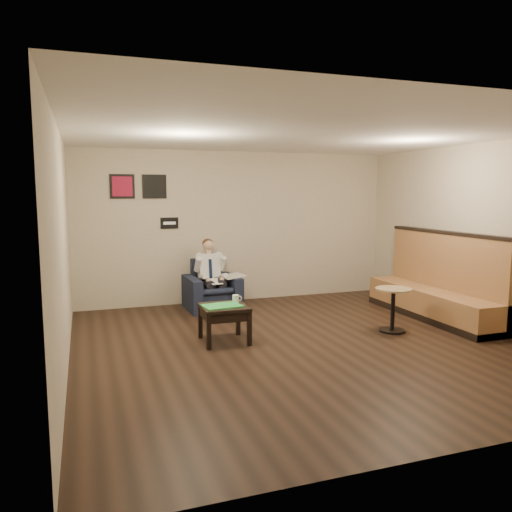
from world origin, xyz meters
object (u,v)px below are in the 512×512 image
object	(u,v)px
seated_man	(214,277)
coffee_mug	(236,299)
armchair	(212,285)
banquette	(433,276)
smartphone	(225,302)
cafe_table	(393,310)
side_table	(224,324)
green_folder	(222,306)

from	to	relation	value
seated_man	coffee_mug	distance (m)	1.72
armchair	banquette	world-z (taller)	banquette
smartphone	banquette	bearing A→B (deg)	11.17
smartphone	banquette	distance (m)	3.52
seated_man	cafe_table	world-z (taller)	seated_man
banquette	cafe_table	distance (m)	1.25
armchair	side_table	world-z (taller)	armchair
green_folder	cafe_table	distance (m)	2.55
seated_man	smartphone	world-z (taller)	seated_man
armchair	side_table	distance (m)	1.99
armchair	banquette	distance (m)	3.72
coffee_mug	cafe_table	bearing A→B (deg)	-11.11
seated_man	cafe_table	bearing A→B (deg)	-47.27
seated_man	side_table	bearing A→B (deg)	-102.31
green_folder	banquette	xyz separation A→B (m)	(3.61, 0.20, 0.18)
side_table	coffee_mug	size ratio (longest dim) A/B	5.79
coffee_mug	banquette	size ratio (longest dim) A/B	0.04
smartphone	seated_man	bearing A→B (deg)	92.10
seated_man	green_folder	xyz separation A→B (m)	(-0.36, -1.87, -0.07)
side_table	cafe_table	world-z (taller)	cafe_table
side_table	green_folder	xyz separation A→B (m)	(-0.03, -0.02, 0.26)
cafe_table	smartphone	bearing A→B (deg)	168.45
armchair	cafe_table	bearing A→B (deg)	-48.66
seated_man	green_folder	bearing A→B (deg)	-103.22
coffee_mug	banquette	world-z (taller)	banquette
coffee_mug	cafe_table	xyz separation A→B (m)	(2.29, -0.45, -0.24)
side_table	cafe_table	size ratio (longest dim) A/B	0.96
green_folder	armchair	bearing A→B (deg)	79.79
side_table	smartphone	distance (m)	0.32
green_folder	banquette	distance (m)	3.62
coffee_mug	banquette	xyz separation A→B (m)	(3.37, 0.05, 0.14)
armchair	coffee_mug	xyz separation A→B (m)	(-0.12, -1.83, 0.13)
coffee_mug	green_folder	bearing A→B (deg)	-147.49
side_table	banquette	xyz separation A→B (m)	(3.58, 0.18, 0.44)
armchair	green_folder	world-z (taller)	armchair
green_folder	cafe_table	world-z (taller)	cafe_table
armchair	cafe_table	distance (m)	3.15
cafe_table	seated_man	bearing A→B (deg)	135.01
armchair	smartphone	distance (m)	1.80
seated_man	smartphone	size ratio (longest dim) A/B	7.42
seated_man	cafe_table	distance (m)	3.07
smartphone	cafe_table	distance (m)	2.49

